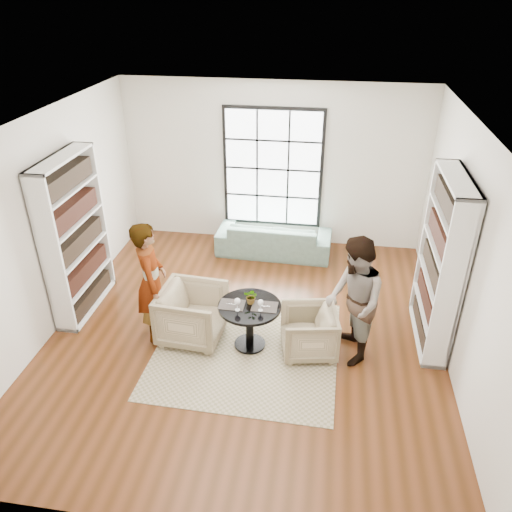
% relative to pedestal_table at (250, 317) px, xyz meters
% --- Properties ---
extents(ground, '(6.00, 6.00, 0.00)m').
position_rel_pedestal_table_xyz_m(ground, '(-0.10, 0.28, -0.49)').
color(ground, '#5E2F16').
extents(room_shell, '(6.00, 6.01, 6.00)m').
position_rel_pedestal_table_xyz_m(room_shell, '(-0.10, 0.83, 0.76)').
color(room_shell, silver).
rests_on(room_shell, ground).
extents(rug, '(2.52, 2.52, 0.01)m').
position_rel_pedestal_table_xyz_m(rug, '(-0.03, -0.07, -0.49)').
color(rug, tan).
rests_on(rug, ground).
extents(pedestal_table, '(0.85, 0.85, 0.68)m').
position_rel_pedestal_table_xyz_m(pedestal_table, '(0.00, 0.00, 0.00)').
color(pedestal_table, black).
rests_on(pedestal_table, ground).
extents(sofa, '(2.10, 0.87, 0.61)m').
position_rel_pedestal_table_xyz_m(sofa, '(0.00, 2.73, -0.19)').
color(sofa, slate).
rests_on(sofa, ground).
extents(armchair_left, '(0.93, 0.91, 0.79)m').
position_rel_pedestal_table_xyz_m(armchair_left, '(-0.82, 0.07, -0.10)').
color(armchair_left, '#BBB286').
rests_on(armchair_left, ground).
extents(armchair_right, '(0.84, 0.82, 0.66)m').
position_rel_pedestal_table_xyz_m(armchair_right, '(0.80, -0.00, -0.16)').
color(armchair_right, tan).
rests_on(armchair_right, ground).
extents(person_left, '(0.60, 0.74, 1.75)m').
position_rel_pedestal_table_xyz_m(person_left, '(-1.37, 0.07, 0.38)').
color(person_left, gray).
rests_on(person_left, ground).
extents(person_right, '(0.84, 0.98, 1.76)m').
position_rel_pedestal_table_xyz_m(person_right, '(1.35, -0.00, 0.39)').
color(person_right, gray).
rests_on(person_right, ground).
extents(placemat_left, '(0.34, 0.26, 0.01)m').
position_rel_pedestal_table_xyz_m(placemat_left, '(-0.24, -0.03, 0.19)').
color(placemat_left, '#282422').
rests_on(placemat_left, pedestal_table).
extents(placemat_right, '(0.34, 0.26, 0.01)m').
position_rel_pedestal_table_xyz_m(placemat_right, '(0.20, -0.00, 0.19)').
color(placemat_right, '#282422').
rests_on(placemat_right, pedestal_table).
extents(cutlery_left, '(0.14, 0.22, 0.01)m').
position_rel_pedestal_table_xyz_m(cutlery_left, '(-0.24, -0.03, 0.19)').
color(cutlery_left, silver).
rests_on(cutlery_left, placemat_left).
extents(cutlery_right, '(0.14, 0.22, 0.01)m').
position_rel_pedestal_table_xyz_m(cutlery_right, '(0.20, -0.00, 0.19)').
color(cutlery_right, silver).
rests_on(cutlery_right, placemat_right).
extents(wine_glass_left, '(0.08, 0.08, 0.18)m').
position_rel_pedestal_table_xyz_m(wine_glass_left, '(-0.14, -0.13, 0.32)').
color(wine_glass_left, silver).
rests_on(wine_glass_left, pedestal_table).
extents(wine_glass_right, '(0.08, 0.08, 0.17)m').
position_rel_pedestal_table_xyz_m(wine_glass_right, '(0.16, -0.10, 0.31)').
color(wine_glass_right, silver).
rests_on(wine_glass_right, pedestal_table).
extents(flower_centerpiece, '(0.23, 0.21, 0.21)m').
position_rel_pedestal_table_xyz_m(flower_centerpiece, '(0.02, 0.05, 0.29)').
color(flower_centerpiece, gray).
rests_on(flower_centerpiece, pedestal_table).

